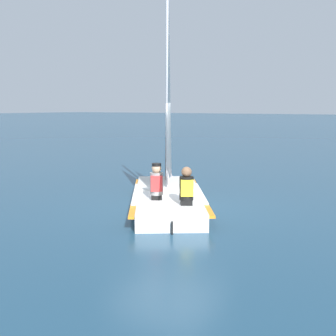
# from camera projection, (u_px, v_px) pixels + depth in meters

# --- Properties ---
(ground_plane) EXTENTS (260.00, 260.00, 0.00)m
(ground_plane) POSITION_uv_depth(u_px,v_px,m) (168.00, 207.00, 10.27)
(ground_plane) COLOR navy
(sailboat_main) EXTENTS (3.82, 4.47, 4.95)m
(sailboat_main) POSITION_uv_depth(u_px,v_px,m) (168.00, 181.00, 10.16)
(sailboat_main) COLOR white
(sailboat_main) RESTS_ON ground_plane
(sailor_helm) EXTENTS (0.42, 0.43, 1.16)m
(sailor_helm) POSITION_uv_depth(u_px,v_px,m) (157.00, 187.00, 9.45)
(sailor_helm) COLOR black
(sailor_helm) RESTS_ON ground_plane
(sailor_crew) EXTENTS (0.42, 0.43, 1.16)m
(sailor_crew) POSITION_uv_depth(u_px,v_px,m) (186.00, 192.00, 8.93)
(sailor_crew) COLOR black
(sailor_crew) RESTS_ON ground_plane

